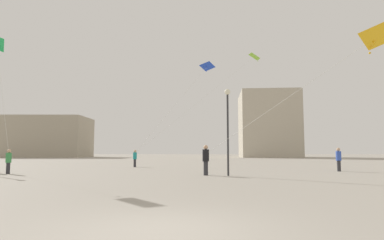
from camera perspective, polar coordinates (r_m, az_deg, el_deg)
The scene contains 11 objects.
ground_plane at distance 6.56m, azimuth -5.16°, elevation -18.44°, with size 300.00×300.00×0.00m, color #9E9689.
person_in_blue at distance 26.59m, azimuth 24.00°, elevation -6.07°, with size 0.38×0.38×1.72m.
person_in_teal at distance 31.12m, azimuth -9.84°, elevation -6.43°, with size 0.35×0.35×1.58m.
person_in_green at distance 24.67m, azimuth -29.13°, elevation -6.12°, with size 0.35×0.35×1.59m.
person_in_black at distance 20.41m, azimuth 2.39°, elevation -6.68°, with size 0.40×0.40×1.85m.
kite_amber_delta at distance 17.34m, azimuth 28.77°, elevation 12.18°, with size 8.42×6.45×5.70m.
kite_lime_delta at distance 44.69m, azimuth 10.49°, elevation 10.50°, with size 14.18×13.04×13.11m.
kite_cobalt_delta at distance 36.52m, azimuth 2.45°, elevation 9.02°, with size 7.65×5.58×9.80m.
building_left_hall at distance 87.29m, azimuth -24.22°, elevation -2.72°, with size 20.98×13.28×9.60m.
building_centre_hall at distance 81.39m, azimuth 12.95°, elevation -0.88°, with size 13.92×15.90×15.32m.
lamppost_east at distance 20.14m, azimuth 6.19°, elevation 0.42°, with size 0.36×0.36×5.27m.
Camera 1 is at (0.72, -6.34, 1.49)m, focal length 30.87 mm.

